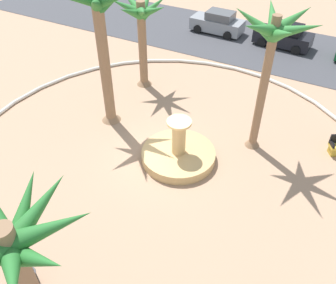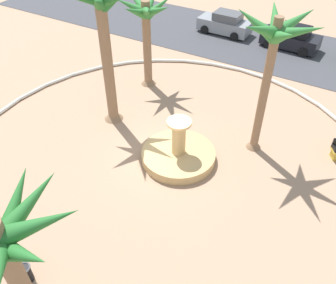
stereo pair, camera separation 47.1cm
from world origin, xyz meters
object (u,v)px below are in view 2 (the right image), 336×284
at_px(palm_tree_by_curb, 146,22).
at_px(parked_car_second, 291,38).
at_px(palm_tree_far_side, 4,251).
at_px(palm_tree_mid_plaza, 274,48).
at_px(fountain, 178,154).
at_px(person_cyclist_helmet, 0,243).
at_px(trash_bin, 26,273).
at_px(palm_tree_near_fountain, 104,32).
at_px(parked_car_leftmost, 225,24).

distance_m(palm_tree_by_curb, parked_car_second, 11.56).
xyz_separation_m(palm_tree_far_side, parked_car_second, (0.91, 23.22, -3.44)).
bearing_deg(palm_tree_mid_plaza, fountain, -136.59).
distance_m(fountain, person_cyclist_helmet, 8.17).
height_order(palm_tree_far_side, person_cyclist_helmet, palm_tree_far_side).
bearing_deg(trash_bin, palm_tree_by_curb, 105.03).
relative_size(palm_tree_mid_plaza, person_cyclist_helmet, 4.03).
distance_m(palm_tree_by_curb, palm_tree_far_side, 14.82).
distance_m(fountain, palm_tree_by_curb, 7.92).
bearing_deg(palm_tree_by_curb, palm_tree_mid_plaza, -17.68).
bearing_deg(palm_tree_mid_plaza, person_cyclist_helmet, -117.97).
bearing_deg(person_cyclist_helmet, palm_tree_far_side, -21.17).
xyz_separation_m(palm_tree_by_curb, palm_tree_far_side, (5.16, -13.89, 0.34)).
bearing_deg(parked_car_second, palm_tree_by_curb, -123.07).
relative_size(palm_tree_near_fountain, parked_car_second, 1.73).
height_order(palm_tree_by_curb, palm_tree_mid_plaza, palm_tree_mid_plaza).
distance_m(palm_tree_mid_plaza, trash_bin, 12.29).
bearing_deg(person_cyclist_helmet, parked_car_leftmost, 93.27).
xyz_separation_m(palm_tree_mid_plaza, parked_car_second, (-1.63, 11.79, -4.41)).
xyz_separation_m(palm_tree_near_fountain, person_cyclist_helmet, (1.85, -8.73, -3.95)).
bearing_deg(parked_car_leftmost, person_cyclist_helmet, -86.73).
bearing_deg(trash_bin, palm_tree_far_side, -28.97).
distance_m(palm_tree_by_curb, palm_tree_mid_plaza, 8.19).
distance_m(person_cyclist_helmet, parked_car_leftmost, 22.17).
distance_m(palm_tree_near_fountain, trash_bin, 10.47).
bearing_deg(fountain, parked_car_leftmost, 105.35).
bearing_deg(person_cyclist_helmet, parked_car_second, 80.13).
xyz_separation_m(fountain, palm_tree_by_curb, (-4.94, 5.07, 3.56)).
bearing_deg(parked_car_leftmost, parked_car_second, -0.52).
bearing_deg(parked_car_leftmost, fountain, -74.65).
bearing_deg(fountain, parked_car_second, 85.48).
bearing_deg(parked_car_leftmost, palm_tree_by_curb, -95.92).
distance_m(palm_tree_far_side, parked_car_second, 23.49).
height_order(palm_tree_near_fountain, palm_tree_far_side, palm_tree_near_fountain).
bearing_deg(palm_tree_near_fountain, trash_bin, -70.90).
bearing_deg(trash_bin, parked_car_second, 83.35).
height_order(palm_tree_near_fountain, parked_car_leftmost, palm_tree_near_fountain).
height_order(fountain, person_cyclist_helmet, fountain).
xyz_separation_m(palm_tree_mid_plaza, person_cyclist_helmet, (-5.47, -10.30, -4.26)).
bearing_deg(palm_tree_near_fountain, palm_tree_far_side, -64.15).
bearing_deg(palm_tree_far_side, palm_tree_mid_plaza, 77.47).
bearing_deg(trash_bin, palm_tree_near_fountain, 109.10).
distance_m(palm_tree_far_side, trash_bin, 4.29).
bearing_deg(palm_tree_by_curb, palm_tree_far_side, -69.60).
height_order(palm_tree_mid_plaza, person_cyclist_helmet, palm_tree_mid_plaza).
xyz_separation_m(palm_tree_mid_plaza, parked_car_leftmost, (-6.73, 11.84, -4.41)).
relative_size(trash_bin, person_cyclist_helmet, 0.44).
bearing_deg(parked_car_leftmost, trash_bin, -83.60).
xyz_separation_m(palm_tree_by_curb, palm_tree_mid_plaza, (7.70, -2.46, 1.32)).
relative_size(palm_tree_far_side, parked_car_second, 1.36).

